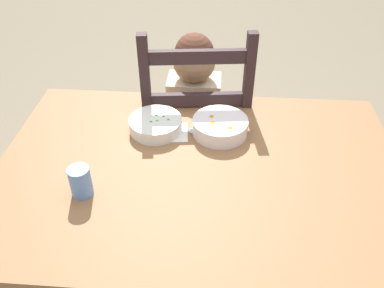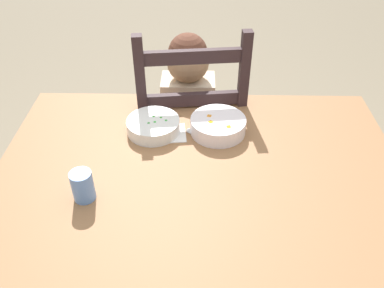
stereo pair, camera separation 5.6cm
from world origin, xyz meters
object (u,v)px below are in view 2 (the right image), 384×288
Objects in this scene: bowl_of_carrots at (218,125)px; spoon at (197,133)px; child_figure at (188,111)px; drinking_cup at (83,186)px; dining_table at (199,192)px; bowl_of_peas at (153,125)px; dining_chair at (190,139)px.

bowl_of_carrots reaches higher than spoon.
child_figure is at bearing 111.15° from bowl_of_carrots.
child_figure is 0.70m from drinking_cup.
bowl_of_peas is at bearing 130.44° from dining_table.
spoon is 0.45m from drinking_cup.
dining_chair is (-0.04, 0.49, -0.15)m from dining_table.
child_figure is 0.33m from spoon.
bowl_of_carrots is 0.51m from drinking_cup.
drinking_cup is at bearing -140.36° from bowl_of_carrots.
bowl_of_carrots reaches higher than dining_table.
bowl_of_carrots is 2.04× the size of drinking_cup.
dining_chair is 5.65× the size of bowl_of_peas.
spoon is at bearing 44.29° from drinking_cup.
bowl_of_carrots is at bearing -70.16° from dining_chair.
child_figure is 5.27× the size of bowl_of_peas.
drinking_cup is at bearing -135.71° from spoon.
dining_chair is 0.75m from drinking_cup.
child_figure reaches higher than spoon.
dining_table is 0.24m from bowl_of_carrots.
child_figure is (-0.05, 0.48, 0.00)m from dining_table.
drinking_cup reaches higher than bowl_of_peas.
child_figure reaches higher than bowl_of_peas.
drinking_cup reaches higher than dining_table.
child_figure reaches higher than drinking_cup.
bowl_of_peas is at bearing 179.99° from bowl_of_carrots.
drinking_cup reaches higher than bowl_of_carrots.
dining_chair is 0.41m from spoon.
bowl_of_peas is (-0.16, 0.19, 0.13)m from dining_table.
bowl_of_peas is 1.97× the size of drinking_cup.
child_figure is at bearing 68.85° from bowl_of_peas.
bowl_of_peas is at bearing -111.98° from dining_chair.
dining_chair is 5.44× the size of bowl_of_carrots.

